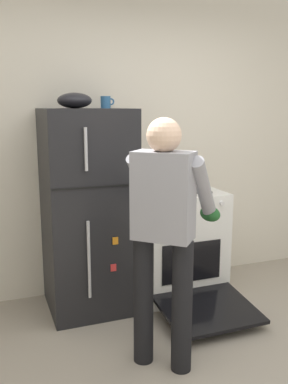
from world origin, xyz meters
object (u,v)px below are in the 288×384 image
Objects in this scene: red_pot at (162,186)px; person_cook at (165,222)px; refrigerator at (88,211)px; coffee_mug at (106,102)px; stove_range at (176,244)px; mixing_bowl at (75,101)px; pepper_mill at (196,174)px.

person_cook is at bearing -111.71° from red_pot.
refrigerator is 14.67× the size of coffee_mug.
mixing_bowl reaches higher than stove_range.
mixing_bowl is at bearing 178.81° from stove_range.
mixing_bowl is (-0.34, 0.97, 0.75)m from person_cook.
red_pot is 0.83m from coffee_mug.
refrigerator reaches higher than stove_range.
red_pot is at bearing -12.62° from coffee_mug.
person_cook reaches higher than red_pot.
mixing_bowl reaches higher than pepper_mill.
coffee_mug is 0.42× the size of mixing_bowl.
stove_range is at bearing -1.29° from refrigerator.
refrigerator is 8.97× the size of pepper_mill.
pepper_mill is (0.91, 0.15, -0.66)m from coffee_mug.
red_pot is (0.63, -0.05, 0.18)m from refrigerator.
pepper_mill reaches higher than stove_range.
red_pot is 1.86× the size of pepper_mill.
stove_range is at bearing -1.19° from mixing_bowl.
red_pot is (-0.16, -0.03, 0.54)m from stove_range.
person_cook is at bearing -118.94° from stove_range.
refrigerator is at bearing -0.21° from mixing_bowl.
coffee_mug is at bearing 94.48° from person_cook.
mixing_bowl reaches higher than person_cook.
person_cook is 4.69× the size of red_pot.
red_pot is at bearing -151.48° from pepper_mill.
person_cook is (-0.53, -0.95, 0.50)m from stove_range.
refrigerator is 1.03× the size of person_cook.
stove_range is 1.52m from mixing_bowl.
pepper_mill is (0.30, 0.22, 0.57)m from stove_range.
pepper_mill is (0.46, 0.25, 0.03)m from red_pot.
coffee_mug is (-0.61, 0.07, 1.23)m from stove_range.
refrigerator is at bearing 175.48° from red_pot.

